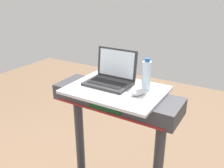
# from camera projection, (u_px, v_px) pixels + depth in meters

# --- Properties ---
(desk_board) EXTENTS (0.64, 0.47, 0.02)m
(desk_board) POSITION_uv_depth(u_px,v_px,m) (116.00, 90.00, 1.65)
(desk_board) COLOR silver
(desk_board) RESTS_ON treadmill_base
(laptop) EXTENTS (0.32, 0.24, 0.23)m
(laptop) POSITION_uv_depth(u_px,v_px,m) (111.00, 77.00, 1.71)
(laptop) COLOR #2D2D30
(laptop) RESTS_ON desk_board
(computer_mouse) EXTENTS (0.09, 0.12, 0.03)m
(computer_mouse) POSITION_uv_depth(u_px,v_px,m) (138.00, 93.00, 1.54)
(computer_mouse) COLOR #B2B2B7
(computer_mouse) RESTS_ON desk_board
(water_bottle) EXTENTS (0.06, 0.06, 0.21)m
(water_bottle) POSITION_uv_depth(u_px,v_px,m) (146.00, 75.00, 1.60)
(water_bottle) COLOR silver
(water_bottle) RESTS_ON desk_board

